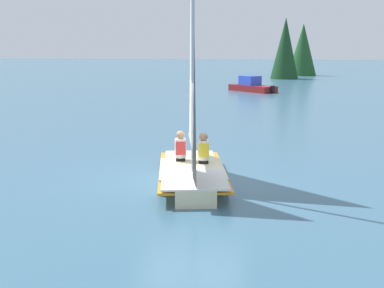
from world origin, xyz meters
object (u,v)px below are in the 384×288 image
Objects in this scene: motorboat_distant at (252,86)px; sailboat_main at (192,149)px; sailor_crew at (181,151)px; sailor_helm at (203,153)px.

sailboat_main is at bearing 132.13° from motorboat_distant.
sailboat_main is 1.60× the size of motorboat_distant.
sailor_helm is at bearing 63.37° from sailor_crew.
sailboat_main is 5.27× the size of sailor_helm.
motorboat_distant is at bearing 166.34° from sailor_crew.
sailboat_main is at bearing 18.94° from sailor_crew.
motorboat_distant reaches higher than sailor_crew.
sailor_helm is at bearing 147.00° from sailboat_main.
sailor_crew is (0.17, 0.63, 0.00)m from sailor_helm.
sailboat_main is at bearing -33.00° from sailor_helm.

